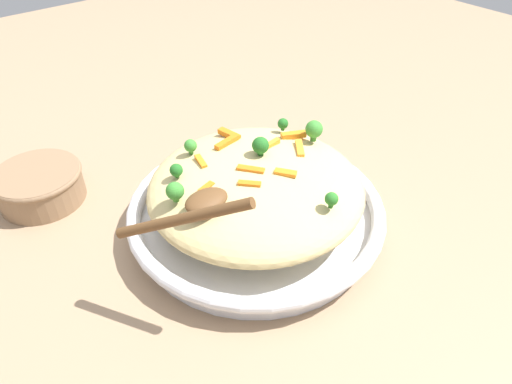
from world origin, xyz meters
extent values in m
plane|color=#9E7F60|center=(0.00, 0.00, 0.00)|extent=(2.40, 2.40, 0.00)
cylinder|color=silver|center=(0.00, 0.00, 0.01)|extent=(0.34, 0.34, 0.03)
torus|color=silver|center=(0.00, 0.00, 0.04)|extent=(0.37, 0.37, 0.02)
torus|color=black|center=(0.00, 0.00, 0.04)|extent=(0.36, 0.36, 0.00)
ellipsoid|color=#D1BA7A|center=(0.00, 0.00, 0.07)|extent=(0.30, 0.30, 0.07)
cube|color=orange|center=(0.05, -0.06, 0.10)|extent=(0.02, 0.03, 0.01)
cube|color=orange|center=(-0.01, -0.08, 0.10)|extent=(0.04, 0.02, 0.01)
cube|color=orange|center=(0.01, 0.00, 0.11)|extent=(0.03, 0.04, 0.01)
cube|color=orange|center=(-0.02, 0.03, 0.11)|extent=(0.03, 0.03, 0.01)
cube|color=orange|center=(-0.05, -0.03, 0.10)|extent=(0.04, 0.01, 0.01)
cube|color=orange|center=(0.03, 0.02, 0.10)|extent=(0.03, 0.03, 0.01)
cube|color=orange|center=(-0.08, 0.00, 0.10)|extent=(0.03, 0.04, 0.01)
cube|color=orange|center=(-0.03, -0.10, 0.10)|extent=(0.02, 0.04, 0.01)
cube|color=orange|center=(-0.10, -0.03, 0.10)|extent=(0.04, 0.03, 0.01)
cube|color=orange|center=(0.07, -0.01, 0.10)|extent=(0.03, 0.01, 0.01)
cylinder|color=#377928|center=(-0.12, -0.01, 0.10)|extent=(0.01, 0.01, 0.01)
sphere|color=#3D8E33|center=(-0.12, -0.01, 0.12)|extent=(0.03, 0.03, 0.03)
cylinder|color=#377928|center=(0.04, -0.09, 0.10)|extent=(0.01, 0.01, 0.01)
sphere|color=#3D8E33|center=(0.04, -0.09, 0.11)|extent=(0.02, 0.02, 0.02)
cylinder|color=#296820|center=(-0.02, 0.11, 0.10)|extent=(0.01, 0.01, 0.01)
sphere|color=#2D7A28|center=(-0.02, 0.11, 0.11)|extent=(0.02, 0.02, 0.02)
cylinder|color=#377928|center=(0.11, -0.02, 0.10)|extent=(0.01, 0.01, 0.01)
sphere|color=#3D8E33|center=(0.11, -0.02, 0.11)|extent=(0.02, 0.02, 0.02)
cylinder|color=#205B1C|center=(-0.10, -0.06, 0.10)|extent=(0.01, 0.01, 0.01)
sphere|color=#236B23|center=(-0.10, -0.06, 0.11)|extent=(0.02, 0.02, 0.02)
cylinder|color=#205B1C|center=(0.09, -0.06, 0.10)|extent=(0.01, 0.01, 0.00)
sphere|color=#236B23|center=(0.09, -0.06, 0.11)|extent=(0.02, 0.02, 0.02)
cylinder|color=#205B1C|center=(-0.02, -0.02, 0.11)|extent=(0.01, 0.01, 0.01)
sphere|color=#236B23|center=(-0.02, -0.02, 0.12)|extent=(0.02, 0.02, 0.02)
ellipsoid|color=brown|center=(0.10, 0.02, 0.11)|extent=(0.06, 0.04, 0.02)
cylinder|color=brown|center=(0.16, 0.07, 0.15)|extent=(0.10, 0.13, 0.08)
cylinder|color=#8C6B4C|center=(0.22, -0.26, 0.03)|extent=(0.13, 0.13, 0.05)
torus|color=#8C6B4C|center=(0.22, -0.26, 0.05)|extent=(0.13, 0.13, 0.01)
camera|label=1|loc=(0.32, 0.39, 0.47)|focal=32.83mm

